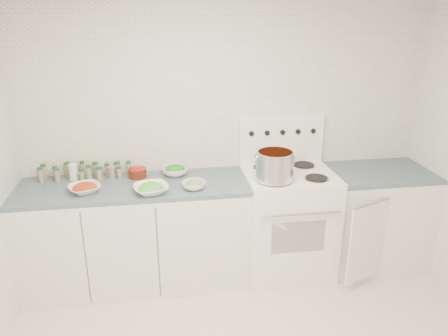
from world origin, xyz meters
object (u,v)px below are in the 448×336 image
stock_pot (275,164)px  bowl_tomato (85,188)px  bowl_snowpea (151,188)px  stove (287,219)px

stock_pot → bowl_tomato: (-1.49, 0.07, -0.14)m
bowl_tomato → bowl_snowpea: bowl_snowpea is taller
stock_pot → bowl_tomato: size_ratio=1.04×
bowl_tomato → stock_pot: bearing=-2.7°
stove → stock_pot: (-0.17, -0.16, 0.58)m
bowl_tomato → stove: bearing=3.1°
bowl_tomato → bowl_snowpea: bearing=-10.4°
stock_pot → bowl_tomato: 1.50m
stock_pot → bowl_snowpea: stock_pot is taller
stock_pot → bowl_snowpea: size_ratio=1.06×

